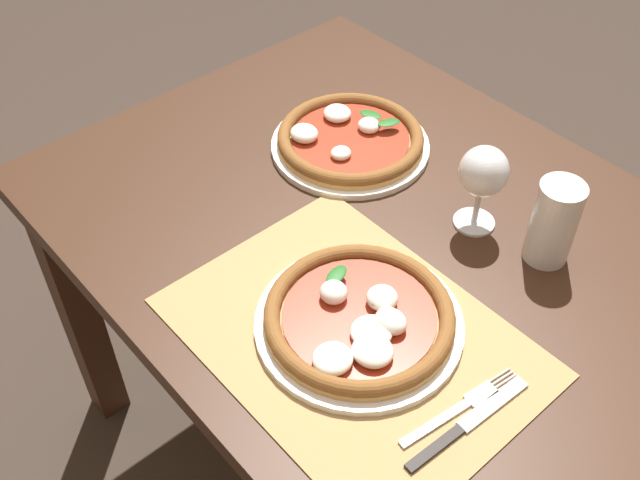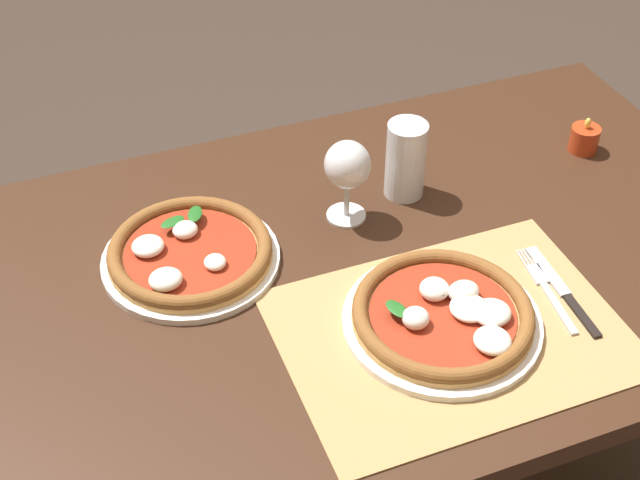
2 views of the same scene
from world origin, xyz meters
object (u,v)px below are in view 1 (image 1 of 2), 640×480
Objects in this scene: pint_glass at (553,224)px; knife at (468,423)px; pizza_near at (360,319)px; pizza_far at (349,140)px; wine_glass at (483,175)px; fork at (461,407)px.

knife is (0.12, -0.33, -0.06)m from pint_glass.
pizza_near is 1.04× the size of pizza_far.
wine_glass is at bearing 3.66° from pizza_far.
wine_glass reaches higher than knife.
pizza_far is 0.58m from fork.
pizza_near is 1.98× the size of wine_glass.
fork is at bearing -28.04° from pizza_far.
wine_glass is (-0.04, 0.30, 0.08)m from pizza_near.
pizza_far reaches higher than knife.
pizza_far is at bearing 139.09° from pizza_near.
pint_glass is at bearing 110.64° from knife.
pint_glass is at bearing 75.28° from pizza_near.
knife is at bearing -0.69° from pizza_near.
wine_glass reaches higher than pint_glass.
pizza_far is 0.42m from pint_glass.
fork is 0.02m from knife.
knife is (0.54, -0.28, -0.01)m from pizza_far.
pizza_near is at bearing -177.41° from fork.
wine_glass is at bearing 127.72° from fork.
pizza_near reaches higher than knife.
pint_glass is at bearing 107.75° from fork.
knife is (0.25, -0.30, -0.10)m from wine_glass.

